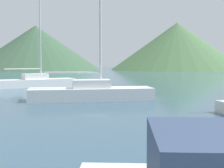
{
  "coord_description": "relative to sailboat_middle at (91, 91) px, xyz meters",
  "views": [
    {
      "loc": [
        -0.07,
        -0.01,
        2.24
      ],
      "look_at": [
        0.81,
        14.0,
        1.2
      ],
      "focal_mm": 50.0,
      "sensor_mm": 36.0,
      "label": 1
    }
  ],
  "objects": [
    {
      "name": "hill_west",
      "position": [
        -14.28,
        62.68,
        5.11
      ],
      "size": [
        32.66,
        32.66,
        11.21
      ],
      "color": "#38563D",
      "rests_on": "ground_plane"
    },
    {
      "name": "hill_central",
      "position": [
        21.57,
        60.73,
        5.49
      ],
      "size": [
        33.72,
        33.72,
        11.97
      ],
      "color": "#476B42",
      "rests_on": "ground_plane"
    },
    {
      "name": "sailboat_middle",
      "position": [
        0.0,
        0.0,
        0.0
      ],
      "size": [
        7.25,
        2.6,
        10.89
      ],
      "rotation": [
        0.0,
        0.0,
        0.1
      ],
      "color": "white",
      "rests_on": "ground_plane"
    },
    {
      "name": "sailboat_outer",
      "position": [
        -4.89,
        9.31,
        -0.02
      ],
      "size": [
        6.93,
        4.72,
        9.4
      ],
      "rotation": [
        0.0,
        0.0,
        0.47
      ],
      "color": "white",
      "rests_on": "ground_plane"
    }
  ]
}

